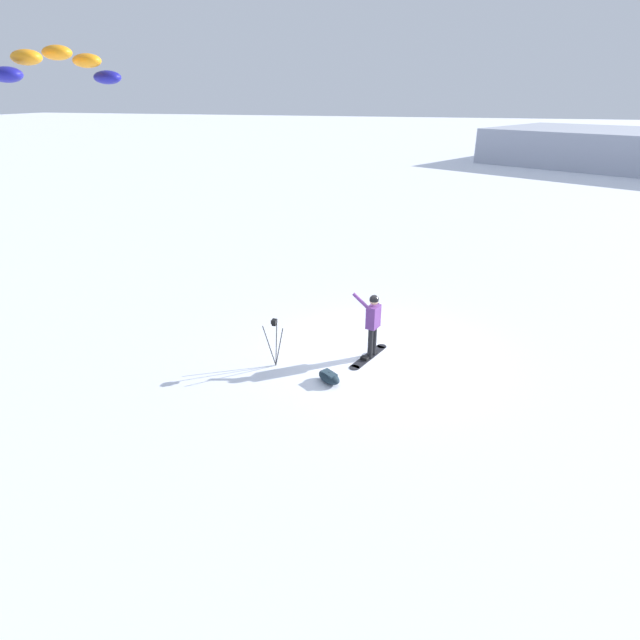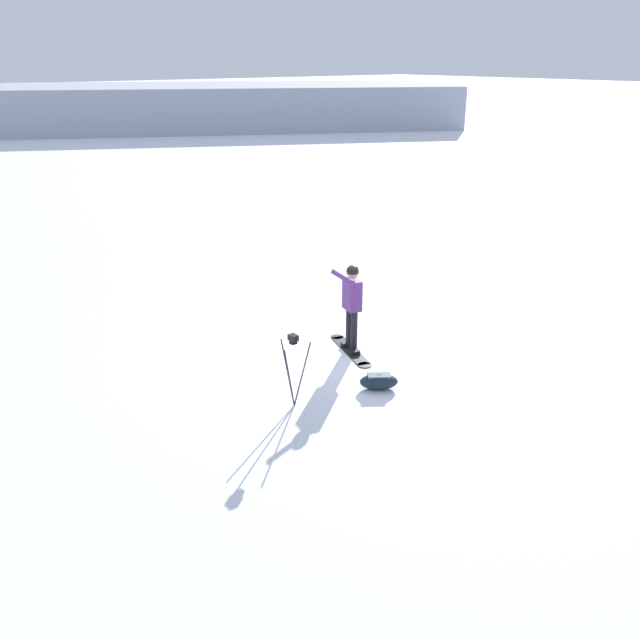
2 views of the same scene
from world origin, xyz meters
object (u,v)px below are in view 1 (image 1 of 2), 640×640
at_px(snowboarder, 373,319).
at_px(gear_bag_large, 329,377).
at_px(snowboard, 369,356).
at_px(camera_tripod, 275,333).
at_px(traction_kite, 59,65).

bearing_deg(snowboarder, gear_bag_large, -114.47).
relative_size(snowboard, camera_tripod, 1.27).
height_order(gear_bag_large, camera_tripod, camera_tripod).
height_order(snowboarder, gear_bag_large, snowboarder).
height_order(snowboard, traction_kite, traction_kite).
height_order(snowboarder, snowboard, snowboarder).
distance_m(snowboard, camera_tripod, 2.69).
xyz_separation_m(gear_bag_large, camera_tripod, (-1.58, 0.43, 0.80)).
xyz_separation_m(snowboard, camera_tripod, (-2.26, -1.15, 0.92)).
height_order(snowboarder, camera_tripod, snowboarder).
distance_m(snowboarder, gear_bag_large, 2.03).
bearing_deg(snowboard, traction_kite, 165.45).
distance_m(snowboarder, traction_kite, 12.83).
bearing_deg(gear_bag_large, traction_kite, 156.58).
bearing_deg(snowboarder, traction_kite, 165.79).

